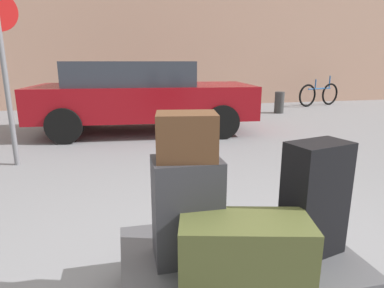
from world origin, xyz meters
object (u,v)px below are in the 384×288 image
luggage_cart (237,261)px  bollard_kerb_near (230,104)px  suitcase_black_stacked_top (315,199)px  duffel_bag_olive_rear_right (244,251)px  bicycle_leaning (319,94)px  suitcase_charcoal_rear_left (187,210)px  duffel_bag_brown_topmost_pile (187,136)px  bollard_kerb_mid (279,102)px  no_parking_sign (3,61)px  parked_car (142,95)px

luggage_cart → bollard_kerb_near: size_ratio=2.24×
suitcase_black_stacked_top → duffel_bag_olive_rear_right: 0.53m
suitcase_black_stacked_top → bicycle_leaning: (5.36, 8.02, -0.29)m
suitcase_charcoal_rear_left → bicycle_leaning: 9.99m
duffel_bag_brown_topmost_pile → bollard_kerb_near: duffel_bag_brown_topmost_pile is taller
duffel_bag_olive_rear_right → duffel_bag_brown_topmost_pile: size_ratio=2.07×
suitcase_black_stacked_top → duffel_bag_brown_topmost_pile: duffel_bag_brown_topmost_pile is taller
suitcase_charcoal_rear_left → duffel_bag_olive_rear_right: size_ratio=0.91×
bollard_kerb_mid → no_parking_sign: 6.95m
duffel_bag_brown_topmost_pile → luggage_cart: bearing=6.5°
bollard_kerb_near → no_parking_sign: size_ratio=0.26×
bollard_kerb_mid → duffel_bag_olive_rear_right: bearing=-118.6°
bicycle_leaning → no_parking_sign: size_ratio=0.75×
luggage_cart → no_parking_sign: bearing=122.7°
luggage_cart → no_parking_sign: 4.01m
suitcase_charcoal_rear_left → bollard_kerb_mid: size_ratio=0.98×
duffel_bag_brown_topmost_pile → bollard_kerb_near: bearing=77.8°
duffel_bag_olive_rear_right → bicycle_leaning: size_ratio=0.37×
bollard_kerb_near → bollard_kerb_mid: (1.45, 0.00, 0.00)m
luggage_cart → suitcase_black_stacked_top: (0.42, -0.09, 0.40)m
suitcase_charcoal_rear_left → parked_car: bearing=89.0°
luggage_cart → suitcase_black_stacked_top: size_ratio=2.03×
suitcase_black_stacked_top → bollard_kerb_mid: suitcase_black_stacked_top is taller
duffel_bag_olive_rear_right → duffel_bag_brown_topmost_pile: 0.64m
suitcase_black_stacked_top → bicycle_leaning: suitcase_black_stacked_top is taller
bollard_kerb_near → bollard_kerb_mid: 1.45m
suitcase_black_stacked_top → duffel_bag_olive_rear_right: suitcase_black_stacked_top is taller
parked_car → bollard_kerb_near: parked_car is taller
parked_car → bicycle_leaning: size_ratio=2.59×
no_parking_sign → parked_car: bearing=44.6°
suitcase_charcoal_rear_left → luggage_cart: bearing=-1.9°
duffel_bag_brown_topmost_pile → parked_car: 5.12m
suitcase_charcoal_rear_left → no_parking_sign: bearing=119.4°
suitcase_black_stacked_top → no_parking_sign: 4.22m
duffel_bag_brown_topmost_pile → bollard_kerb_mid: 7.95m
luggage_cart → bollard_kerb_near: 7.19m
bollard_kerb_mid → no_parking_sign: bearing=-148.7°
parked_car → no_parking_sign: no_parking_sign is taller
bollard_kerb_mid → duffel_bag_brown_topmost_pile: bearing=-121.0°
duffel_bag_brown_topmost_pile → no_parking_sign: 3.70m
bollard_kerb_near → suitcase_charcoal_rear_left: bearing=-111.2°
duffel_bag_brown_topmost_pile → bollard_kerb_near: 7.31m
bicycle_leaning → bollard_kerb_near: bicycle_leaning is taller
duffel_bag_brown_topmost_pile → bicycle_leaning: bearing=61.5°
parked_car → bollard_kerb_mid: parked_car is taller
suitcase_black_stacked_top → parked_car: 5.25m
bollard_kerb_mid → bollard_kerb_near: bearing=180.0°
suitcase_black_stacked_top → duffel_bag_olive_rear_right: size_ratio=1.02×
bicycle_leaning → duffel_bag_brown_topmost_pile: bearing=-127.5°
suitcase_black_stacked_top → no_parking_sign: bearing=113.1°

